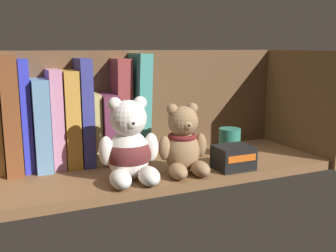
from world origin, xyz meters
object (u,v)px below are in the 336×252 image
(pillar_candle, at_px, (230,142))
(book_9, at_px, (93,127))
(book_4, at_px, (25,115))
(teddy_bear_smaller, at_px, (183,144))
(book_5, at_px, (39,123))
(teddy_bear_larger, at_px, (129,148))
(book_3, at_px, (10,114))
(book_12, at_px, (134,106))
(book_6, at_px, (54,118))
(small_product_box, at_px, (233,158))
(book_10, at_px, (105,127))
(book_11, at_px, (120,109))
(book_8, at_px, (82,111))
(book_7, at_px, (69,117))

(pillar_candle, bearing_deg, book_9, 164.29)
(book_4, xyz_separation_m, teddy_bear_smaller, (0.30, -0.17, -0.06))
(book_5, relative_size, teddy_bear_larger, 1.17)
(book_3, relative_size, book_12, 0.99)
(book_6, relative_size, small_product_box, 2.68)
(book_4, bearing_deg, book_9, 0.00)
(teddy_bear_larger, relative_size, teddy_bear_smaller, 1.13)
(book_10, distance_m, book_11, 0.05)
(book_3, xyz_separation_m, teddy_bear_smaller, (0.33, -0.17, -0.06))
(book_3, distance_m, teddy_bear_smaller, 0.37)
(book_12, distance_m, pillar_candle, 0.25)
(book_8, height_order, book_12, book_12)
(book_11, bearing_deg, book_7, -180.00)
(book_10, height_order, pillar_candle, book_10)
(book_3, xyz_separation_m, book_5, (0.06, -0.00, -0.03))
(book_5, distance_m, book_8, 0.10)
(book_10, height_order, teddy_bear_larger, teddy_bear_larger)
(book_7, distance_m, book_9, 0.06)
(book_6, bearing_deg, book_3, 180.00)
(book_3, xyz_separation_m, book_10, (0.21, -0.00, -0.04))
(book_3, distance_m, book_11, 0.24)
(book_5, distance_m, book_11, 0.19)
(book_6, relative_size, book_12, 0.87)
(book_12, bearing_deg, book_9, 180.00)
(book_4, bearing_deg, book_3, 180.00)
(book_9, bearing_deg, book_7, -180.00)
(small_product_box, bearing_deg, book_9, 144.08)
(book_9, distance_m, book_12, 0.11)
(book_6, height_order, pillar_candle, book_6)
(book_10, distance_m, pillar_candle, 0.31)
(book_4, distance_m, book_6, 0.06)
(book_3, distance_m, book_7, 0.12)
(teddy_bear_smaller, xyz_separation_m, small_product_box, (0.11, -0.02, -0.04))
(book_3, height_order, book_8, book_3)
(book_10, distance_m, book_12, 0.09)
(book_6, height_order, teddy_bear_smaller, book_6)
(book_4, relative_size, small_product_box, 2.96)
(book_5, bearing_deg, book_10, 0.00)
(book_4, xyz_separation_m, book_7, (0.09, -0.00, -0.01))
(book_9, bearing_deg, pillar_candle, -15.71)
(book_6, bearing_deg, pillar_candle, -12.47)
(book_5, bearing_deg, book_3, 180.00)
(book_11, distance_m, small_product_box, 0.29)
(book_12, bearing_deg, book_3, 180.00)
(book_5, distance_m, book_12, 0.22)
(book_8, xyz_separation_m, book_12, (0.12, -0.00, 0.00))
(book_7, height_order, book_10, book_7)
(book_10, height_order, book_12, book_12)
(book_12, relative_size, pillar_candle, 3.72)
(book_6, height_order, book_9, book_6)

